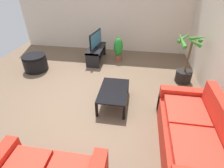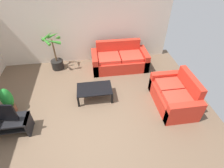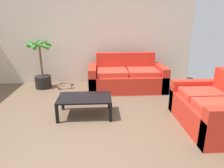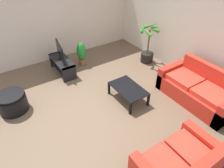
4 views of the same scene
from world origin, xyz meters
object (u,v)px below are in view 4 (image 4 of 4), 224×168
object	(u,v)px
couch_loveseat	(179,167)
tv_stand	(62,64)
tv	(60,51)
potted_palm	(147,49)
potted_plant_small	(81,53)
coffee_table	(128,89)
ottoman	(12,102)
couch_main	(198,90)

from	to	relation	value
couch_loveseat	tv_stand	world-z (taller)	couch_loveseat
tv	potted_palm	world-z (taller)	potted_palm
potted_plant_small	tv_stand	bearing A→B (deg)	-81.46
tv	potted_palm	size ratio (longest dim) A/B	0.64
tv	potted_plant_small	xyz separation A→B (m)	(-0.11, 0.70, -0.31)
tv_stand	potted_palm	bearing A→B (deg)	70.61
couch_loveseat	coffee_table	xyz separation A→B (m)	(-2.13, 0.54, 0.02)
potted_palm	ottoman	size ratio (longest dim) A/B	1.92
couch_loveseat	ottoman	world-z (taller)	couch_loveseat
tv_stand	coffee_table	distance (m)	2.30
potted_plant_small	ottoman	world-z (taller)	potted_plant_small
coffee_table	potted_palm	size ratio (longest dim) A/B	0.74
potted_plant_small	ottoman	xyz separation A→B (m)	(1.02, -2.34, -0.18)
potted_palm	coffee_table	bearing A→B (deg)	-54.35
couch_loveseat	coffee_table	distance (m)	2.20
couch_loveseat	tv_stand	bearing A→B (deg)	-175.28
tv_stand	ottoman	world-z (taller)	ottoman
couch_loveseat	coffee_table	size ratio (longest dim) A/B	1.48
couch_loveseat	tv_stand	distance (m)	4.26
potted_palm	tv	bearing A→B (deg)	-109.40
tv_stand	coffee_table	world-z (taller)	tv_stand
potted_palm	potted_plant_small	world-z (taller)	potted_palm
couch_loveseat	ottoman	xyz separation A→B (m)	(-3.33, -1.98, -0.07)
tv_stand	tv	bearing A→B (deg)	80.70
couch_loveseat	potted_palm	bearing A→B (deg)	146.30
tv	potted_palm	xyz separation A→B (m)	(0.91, 2.58, -0.26)
couch_main	ottoman	size ratio (longest dim) A/B	2.80
coffee_table	potted_plant_small	xyz separation A→B (m)	(-2.23, -0.18, 0.09)
tv_stand	potted_plant_small	world-z (taller)	potted_plant_small
tv_stand	potted_plant_small	xyz separation A→B (m)	(-0.11, 0.71, 0.12)
tv	coffee_table	size ratio (longest dim) A/B	0.86
couch_main	tv_stand	xyz separation A→B (m)	(-3.09, -2.32, -0.01)
couch_main	potted_palm	bearing A→B (deg)	173.28
coffee_table	tv	bearing A→B (deg)	-157.28
tv_stand	potted_palm	world-z (taller)	potted_palm
tv	ottoman	bearing A→B (deg)	-60.70
tv_stand	tv	distance (m)	0.42
couch_main	tv	world-z (taller)	tv
couch_loveseat	ottoman	bearing A→B (deg)	-149.22
couch_loveseat	tv	bearing A→B (deg)	-175.33
potted_palm	potted_plant_small	xyz separation A→B (m)	(-1.01, -1.87, -0.05)
ottoman	potted_plant_small	bearing A→B (deg)	113.65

